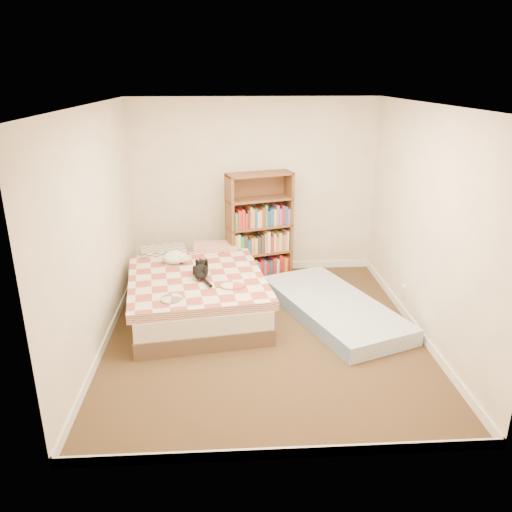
{
  "coord_description": "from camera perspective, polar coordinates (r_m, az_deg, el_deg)",
  "views": [
    {
      "loc": [
        -0.39,
        -5.04,
        2.78
      ],
      "look_at": [
        -0.07,
        0.3,
        0.83
      ],
      "focal_mm": 35.0,
      "sensor_mm": 36.0,
      "label": 1
    }
  ],
  "objects": [
    {
      "name": "black_cat",
      "position": [
        5.97,
        -6.27,
        -1.64
      ],
      "size": [
        0.23,
        0.66,
        0.15
      ],
      "rotation": [
        0.0,
        0.0,
        -0.06
      ],
      "color": "black",
      "rests_on": "bed"
    },
    {
      "name": "room",
      "position": [
        5.3,
        0.97,
        2.68
      ],
      "size": [
        3.51,
        4.01,
        2.51
      ],
      "color": "#3F281B",
      "rests_on": "ground"
    },
    {
      "name": "white_dog",
      "position": [
        6.41,
        -9.22,
        -0.15
      ],
      "size": [
        0.35,
        0.37,
        0.15
      ],
      "rotation": [
        0.0,
        0.0,
        0.26
      ],
      "color": "white",
      "rests_on": "bed"
    },
    {
      "name": "bookshelf",
      "position": [
        7.11,
        0.39,
        1.87
      ],
      "size": [
        1.0,
        0.57,
        1.52
      ],
      "rotation": [
        0.0,
        0.0,
        0.3
      ],
      "color": "#51351B",
      "rests_on": "room"
    },
    {
      "name": "floor_mattress",
      "position": [
        6.21,
        8.77,
        -5.83
      ],
      "size": [
        1.64,
        2.3,
        0.19
      ],
      "primitive_type": "cube",
      "rotation": [
        0.0,
        0.0,
        0.37
      ],
      "color": "#708DBB",
      "rests_on": "room"
    },
    {
      "name": "bed",
      "position": [
        6.26,
        -6.86,
        -3.82
      ],
      "size": [
        1.83,
        2.35,
        0.58
      ],
      "rotation": [
        0.0,
        0.0,
        0.15
      ],
      "color": "brown",
      "rests_on": "room"
    }
  ]
}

